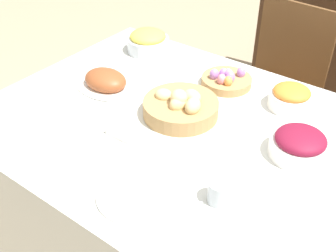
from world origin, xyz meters
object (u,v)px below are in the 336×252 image
at_px(pineapple_bowl, 148,41).
at_px(beet_salad_bowl, 300,144).
at_px(carrot_bowl, 291,97).
at_px(dinner_plate, 136,195).
at_px(knife, 175,217).
at_px(chair_far_center, 277,87).
at_px(bread_basket, 181,106).
at_px(butter_dish, 122,131).
at_px(egg_basket, 226,80).
at_px(spoon, 184,222).
at_px(fork, 101,175).
at_px(ham_platter, 106,81).
at_px(drinking_cup, 220,192).

distance_m(pineapple_bowl, beet_salad_bowl, 0.95).
distance_m(carrot_bowl, pineapple_bowl, 0.76).
xyz_separation_m(dinner_plate, knife, (0.15, -0.00, -0.00)).
relative_size(chair_far_center, bread_basket, 3.28).
relative_size(carrot_bowl, butter_dish, 1.64).
xyz_separation_m(bread_basket, beet_salad_bowl, (0.45, 0.05, 0.00)).
distance_m(egg_basket, knife, 0.77).
bearing_deg(dinner_plate, spoon, -0.00).
xyz_separation_m(chair_far_center, butter_dish, (-0.14, -1.09, 0.29)).
bearing_deg(carrot_bowl, bread_basket, -135.30).
height_order(carrot_bowl, fork, carrot_bowl).
bearing_deg(bread_basket, egg_basket, 85.67).
bearing_deg(beet_salad_bowl, pineapple_bowl, 161.00).
relative_size(carrot_bowl, knife, 0.87).
xyz_separation_m(spoon, butter_dish, (-0.41, 0.20, 0.01)).
height_order(chair_far_center, knife, chair_far_center).
height_order(bread_basket, dinner_plate, bread_basket).
relative_size(pineapple_bowl, dinner_plate, 0.84).
relative_size(bread_basket, butter_dish, 2.79).
bearing_deg(butter_dish, carrot_bowl, 52.80).
relative_size(bread_basket, beet_salad_bowl, 1.44).
distance_m(chair_far_center, knife, 1.34).
distance_m(bread_basket, ham_platter, 0.38).
relative_size(carrot_bowl, beet_salad_bowl, 0.85).
bearing_deg(pineapple_bowl, dinner_plate, -53.04).
distance_m(dinner_plate, knife, 0.15).
bearing_deg(fork, carrot_bowl, 68.40).
bearing_deg(dinner_plate, carrot_bowl, 77.16).
distance_m(ham_platter, dinner_plate, 0.66).
bearing_deg(carrot_bowl, pineapple_bowl, 176.04).
distance_m(bread_basket, fork, 0.43).
distance_m(chair_far_center, carrot_bowl, 0.69).
distance_m(knife, butter_dish, 0.43).
xyz_separation_m(carrot_bowl, drinking_cup, (0.04, -0.60, -0.01)).
xyz_separation_m(spoon, drinking_cup, (0.03, 0.13, 0.03)).
distance_m(beet_salad_bowl, spoon, 0.49).
bearing_deg(pineapple_bowl, egg_basket, -6.80).
distance_m(egg_basket, pineapple_bowl, 0.48).
xyz_separation_m(fork, knife, (0.29, 0.00, 0.00)).
bearing_deg(knife, spoon, 1.52).
bearing_deg(beet_salad_bowl, chair_far_center, 116.75).
distance_m(carrot_bowl, knife, 0.73).
height_order(chair_far_center, drinking_cup, chair_far_center).
height_order(ham_platter, spoon, ham_platter).
xyz_separation_m(ham_platter, carrot_bowl, (0.68, 0.32, 0.02)).
height_order(chair_far_center, spoon, chair_far_center).
height_order(carrot_bowl, pineapple_bowl, pineapple_bowl).
height_order(carrot_bowl, drinking_cup, carrot_bowl).
bearing_deg(butter_dish, ham_platter, 143.37).
distance_m(carrot_bowl, drinking_cup, 0.60).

